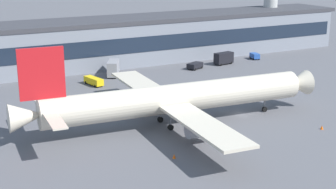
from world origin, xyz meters
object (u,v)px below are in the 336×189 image
at_px(airliner, 174,99).
at_px(baggage_tug, 255,56).
at_px(catering_truck, 113,68).
at_px(follow_me_car, 49,88).
at_px(belt_loader, 94,81).
at_px(traffic_cone_1, 174,156).
at_px(traffic_cone_0, 193,133).
at_px(stair_truck, 224,58).
at_px(traffic_cone_2, 322,127).
at_px(pushback_tractor, 195,65).

bearing_deg(airliner, baggage_tug, 39.06).
relative_size(catering_truck, follow_me_car, 1.58).
bearing_deg(belt_loader, catering_truck, 40.78).
relative_size(catering_truck, traffic_cone_1, 10.62).
height_order(airliner, follow_me_car, airliner).
bearing_deg(traffic_cone_0, traffic_cone_1, -136.35).
bearing_deg(follow_me_car, traffic_cone_1, -82.08).
relative_size(airliner, stair_truck, 9.81).
height_order(stair_truck, traffic_cone_2, stair_truck).
distance_m(catering_truck, traffic_cone_2, 61.22).
bearing_deg(traffic_cone_0, baggage_tug, 43.33).
bearing_deg(airliner, follow_me_car, 112.93).
height_order(traffic_cone_0, traffic_cone_1, traffic_cone_1).
distance_m(baggage_tug, traffic_cone_1, 83.11).
bearing_deg(traffic_cone_2, catering_truck, 107.20).
relative_size(airliner, follow_me_car, 12.93).
xyz_separation_m(stair_truck, traffic_cone_1, (-47.67, -55.44, -1.62)).
relative_size(airliner, traffic_cone_2, 83.92).
xyz_separation_m(pushback_tractor, follow_me_car, (-43.75, -5.05, 0.04)).
bearing_deg(belt_loader, traffic_cone_2, -62.95).
bearing_deg(stair_truck, baggage_tug, 7.34).
xyz_separation_m(stair_truck, traffic_cone_0, (-39.18, -47.34, -1.65)).
height_order(pushback_tractor, traffic_cone_0, pushback_tractor).
relative_size(traffic_cone_0, traffic_cone_2, 0.89).
distance_m(belt_loader, traffic_cone_2, 57.73).
bearing_deg(catering_truck, airliner, -96.96).
bearing_deg(traffic_cone_0, airliner, 95.73).
bearing_deg(pushback_tractor, airliner, -126.12).
height_order(catering_truck, traffic_cone_2, catering_truck).
relative_size(pushback_tractor, traffic_cone_2, 7.40).
xyz_separation_m(pushback_tractor, belt_loader, (-31.96, -3.83, 0.10)).
height_order(airliner, pushback_tractor, airliner).
bearing_deg(pushback_tractor, belt_loader, -173.17).
height_order(pushback_tractor, traffic_cone_2, pushback_tractor).
relative_size(airliner, baggage_tug, 15.61).
bearing_deg(stair_truck, traffic_cone_0, -129.61).
distance_m(airliner, follow_me_car, 37.97).
bearing_deg(traffic_cone_2, pushback_tractor, 84.11).
height_order(follow_me_car, traffic_cone_0, follow_me_car).
bearing_deg(traffic_cone_2, follow_me_car, 127.16).
height_order(follow_me_car, traffic_cone_2, follow_me_car).
xyz_separation_m(catering_truck, follow_me_car, (-19.95, -8.26, -1.20)).
height_order(baggage_tug, belt_loader, belt_loader).
bearing_deg(baggage_tug, traffic_cone_1, -136.62).
distance_m(pushback_tractor, traffic_cone_0, 54.18).
height_order(airliner, catering_truck, airliner).
distance_m(catering_truck, stair_truck, 34.62).
bearing_deg(belt_loader, follow_me_car, -174.10).
height_order(stair_truck, traffic_cone_1, stair_truck).
bearing_deg(stair_truck, traffic_cone_2, -106.26).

